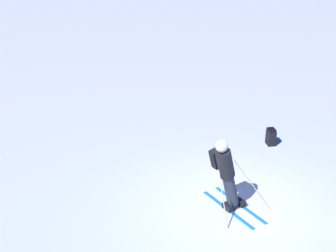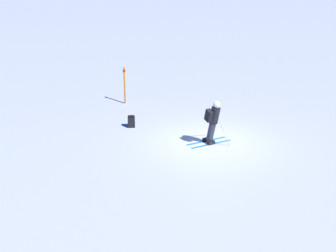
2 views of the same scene
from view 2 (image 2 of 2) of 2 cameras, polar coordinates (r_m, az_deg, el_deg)
ground_plane at (r=18.14m, az=5.06°, el=-2.06°), size 300.00×300.00×0.00m
skier at (r=17.55m, az=5.50°, el=0.72°), size 1.48×1.74×1.85m
spare_backpack at (r=19.64m, az=-4.49°, el=0.54°), size 0.37×0.36×0.50m
trail_marker at (r=22.56m, az=-5.31°, el=5.14°), size 0.13×0.13×1.78m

